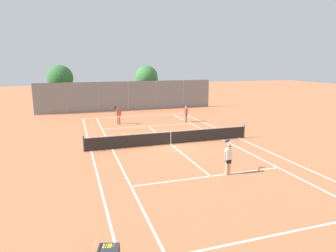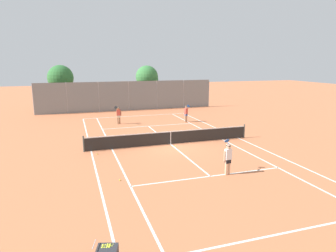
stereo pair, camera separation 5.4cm
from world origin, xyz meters
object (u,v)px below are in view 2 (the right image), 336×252
at_px(player_far_left, 119,114).
at_px(player_near_side, 228,157).
at_px(loose_tennis_ball_1, 97,154).
at_px(player_far_right, 186,113).
at_px(loose_tennis_ball_2, 120,180).
at_px(tree_behind_right, 148,77).
at_px(tennis_net, 171,137).
at_px(loose_tennis_ball_0, 176,146).
at_px(tree_behind_left, 60,78).

bearing_deg(player_far_left, player_near_side, -76.97).
bearing_deg(loose_tennis_ball_1, player_near_side, -42.12).
height_order(player_near_side, player_far_right, same).
relative_size(player_far_left, loose_tennis_ball_2, 26.88).
bearing_deg(loose_tennis_ball_2, tree_behind_right, 72.58).
relative_size(player_far_right, tree_behind_right, 0.34).
height_order(tennis_net, player_far_right, player_far_right).
xyz_separation_m(loose_tennis_ball_0, tree_behind_left, (-7.82, 19.34, 3.76)).
bearing_deg(loose_tennis_ball_1, tennis_net, 9.40).
xyz_separation_m(tennis_net, loose_tennis_ball_1, (-5.19, -0.86, -0.48)).
height_order(tennis_net, loose_tennis_ball_0, tennis_net).
height_order(player_far_right, loose_tennis_ball_0, player_far_right).
xyz_separation_m(player_near_side, tree_behind_right, (2.06, 24.83, 2.84)).
distance_m(loose_tennis_ball_2, tree_behind_left, 24.76).
bearing_deg(player_near_side, loose_tennis_ball_1, 137.88).
height_order(loose_tennis_ball_2, tree_behind_left, tree_behind_left).
xyz_separation_m(player_far_right, loose_tennis_ball_1, (-9.14, -7.97, -0.89)).
relative_size(player_far_left, tree_behind_right, 0.34).
height_order(loose_tennis_ball_1, tree_behind_left, tree_behind_left).
distance_m(player_far_right, loose_tennis_ball_1, 12.16).
relative_size(tennis_net, loose_tennis_ball_0, 181.82).
height_order(tennis_net, player_far_left, player_far_left).
bearing_deg(player_near_side, loose_tennis_ball_0, 97.86).
bearing_deg(player_far_right, loose_tennis_ball_1, -138.91).
relative_size(tennis_net, loose_tennis_ball_1, 181.82).
xyz_separation_m(player_far_right, tree_behind_right, (-0.92, 11.30, 2.84)).
bearing_deg(player_near_side, tree_behind_right, 85.25).
xyz_separation_m(loose_tennis_ball_2, tree_behind_left, (-3.17, 24.27, 3.76)).
bearing_deg(player_far_left, loose_tennis_ball_2, -98.62).
distance_m(player_far_right, tree_behind_right, 11.69).
bearing_deg(loose_tennis_ball_0, loose_tennis_ball_1, -177.39).
distance_m(loose_tennis_ball_0, loose_tennis_ball_2, 6.78).
relative_size(player_near_side, loose_tennis_ball_1, 26.88).
distance_m(player_far_left, tree_behind_right, 11.95).
distance_m(player_near_side, tree_behind_right, 25.08).
height_order(loose_tennis_ball_0, tree_behind_right, tree_behind_right).
xyz_separation_m(player_far_left, tree_behind_right, (5.44, 10.25, 2.84)).
distance_m(player_far_left, player_far_right, 6.45).
relative_size(player_near_side, player_far_right, 1.00).
bearing_deg(tennis_net, player_far_right, 60.97).
bearing_deg(loose_tennis_ball_2, loose_tennis_ball_1, 98.51).
bearing_deg(tree_behind_left, tennis_net, -67.75).
height_order(player_near_side, loose_tennis_ball_2, player_near_side).
bearing_deg(loose_tennis_ball_2, player_near_side, -9.18).
bearing_deg(loose_tennis_ball_1, tree_behind_right, 66.90).
bearing_deg(loose_tennis_ball_1, player_far_left, 72.88).
relative_size(player_near_side, loose_tennis_ball_0, 26.88).
height_order(player_far_left, player_far_right, same).
bearing_deg(tree_behind_left, player_far_left, -63.59).
relative_size(player_near_side, loose_tennis_ball_2, 26.88).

